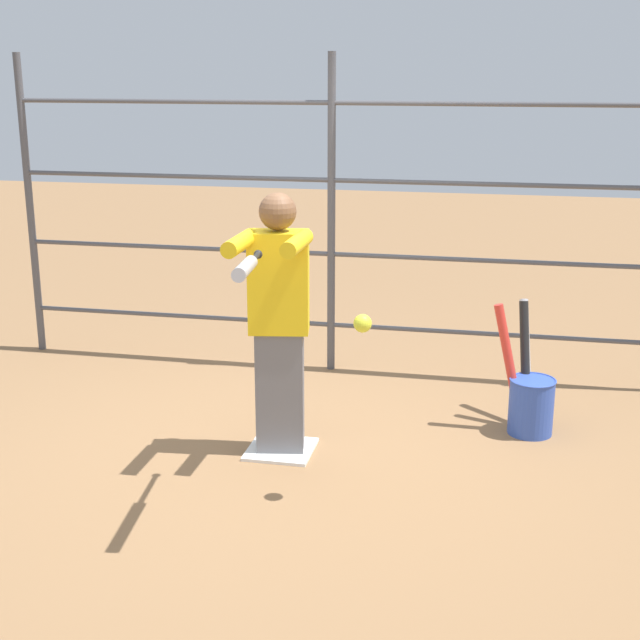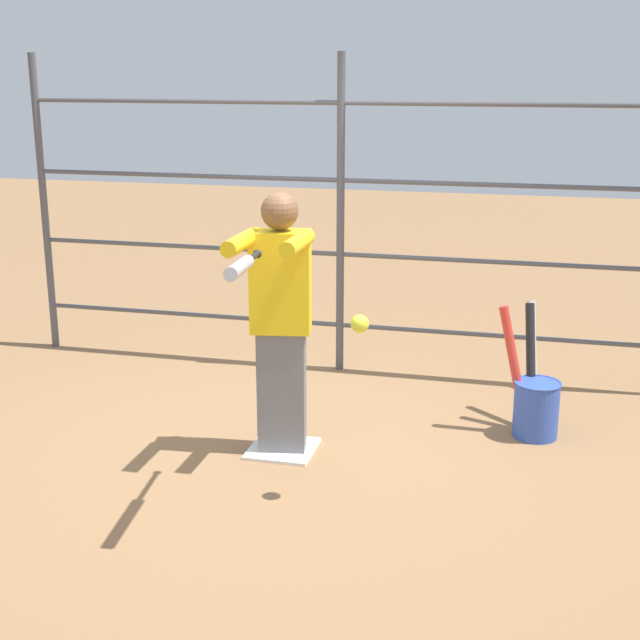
{
  "view_description": "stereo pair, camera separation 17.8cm",
  "coord_description": "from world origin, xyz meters",
  "px_view_note": "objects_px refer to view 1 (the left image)",
  "views": [
    {
      "loc": [
        -1.28,
        4.92,
        2.29
      ],
      "look_at": [
        -0.3,
        0.23,
        0.92
      ],
      "focal_mm": 50.0,
      "sensor_mm": 36.0,
      "label": 1
    },
    {
      "loc": [
        -1.46,
        4.88,
        2.29
      ],
      "look_at": [
        -0.3,
        0.23,
        0.92
      ],
      "focal_mm": 50.0,
      "sensor_mm": 36.0,
      "label": 2
    }
  ],
  "objects_px": {
    "softball_in_flight": "(363,323)",
    "batter": "(278,317)",
    "bat_bucket": "(529,396)",
    "baseball_bat_swinging": "(247,266)"
  },
  "relations": [
    {
      "from": "softball_in_flight",
      "to": "batter",
      "type": "bearing_deg",
      "value": -42.74
    },
    {
      "from": "softball_in_flight",
      "to": "bat_bucket",
      "type": "distance_m",
      "value": 1.69
    },
    {
      "from": "batter",
      "to": "baseball_bat_swinging",
      "type": "height_order",
      "value": "batter"
    },
    {
      "from": "batter",
      "to": "bat_bucket",
      "type": "relative_size",
      "value": 1.9
    },
    {
      "from": "baseball_bat_swinging",
      "to": "softball_in_flight",
      "type": "relative_size",
      "value": 9.18
    },
    {
      "from": "batter",
      "to": "softball_in_flight",
      "type": "distance_m",
      "value": 0.82
    },
    {
      "from": "batter",
      "to": "baseball_bat_swinging",
      "type": "bearing_deg",
      "value": 95.66
    },
    {
      "from": "baseball_bat_swinging",
      "to": "softball_in_flight",
      "type": "bearing_deg",
      "value": -142.3
    },
    {
      "from": "softball_in_flight",
      "to": "baseball_bat_swinging",
      "type": "bearing_deg",
      "value": 37.7
    },
    {
      "from": "baseball_bat_swinging",
      "to": "softball_in_flight",
      "type": "height_order",
      "value": "baseball_bat_swinging"
    }
  ]
}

